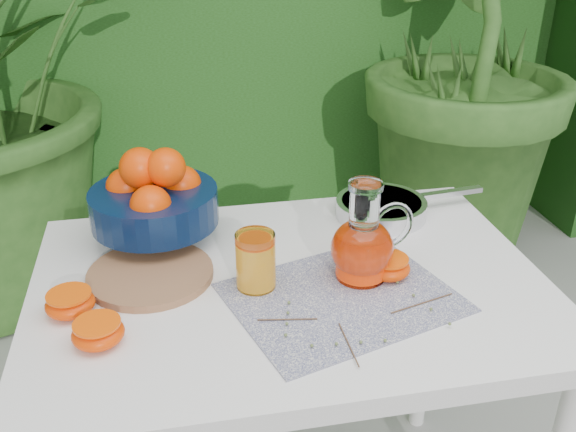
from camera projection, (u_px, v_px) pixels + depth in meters
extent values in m
imported|color=#2D591E|center=(457.00, 39.00, 2.50)|extent=(2.16, 2.16, 1.83)
cube|color=white|center=(290.00, 288.00, 1.27)|extent=(1.00, 0.70, 0.04)
cylinder|color=white|center=(92.00, 367.00, 1.62)|extent=(0.04, 0.04, 0.71)
cylinder|color=white|center=(428.00, 325.00, 1.78)|extent=(0.04, 0.04, 0.71)
cube|color=#0D124C|center=(342.00, 297.00, 1.20)|extent=(0.47, 0.41, 0.00)
cylinder|color=olive|center=(150.00, 274.00, 1.26)|extent=(0.28, 0.28, 0.02)
cylinder|color=black|center=(157.00, 231.00, 1.39)|extent=(0.10, 0.10, 0.04)
cylinder|color=black|center=(154.00, 206.00, 1.37)|extent=(0.29, 0.29, 0.08)
sphere|color=#FC5B02|center=(126.00, 187.00, 1.37)|extent=(0.09, 0.09, 0.08)
sphere|color=#FC5B02|center=(182.00, 185.00, 1.39)|extent=(0.09, 0.09, 0.08)
sphere|color=#FC5B02|center=(151.00, 206.00, 1.29)|extent=(0.09, 0.09, 0.08)
sphere|color=#FC5B02|center=(155.00, 179.00, 1.41)|extent=(0.09, 0.09, 0.08)
sphere|color=#FC5B02|center=(140.00, 168.00, 1.33)|extent=(0.09, 0.09, 0.09)
sphere|color=#FC5B02|center=(166.00, 167.00, 1.32)|extent=(0.09, 0.09, 0.08)
cylinder|color=white|center=(360.00, 274.00, 1.26)|extent=(0.12, 0.12, 0.01)
ellipsoid|color=white|center=(362.00, 248.00, 1.23)|extent=(0.15, 0.15, 0.12)
cylinder|color=white|center=(365.00, 206.00, 1.19)|extent=(0.07, 0.07, 0.08)
cylinder|color=white|center=(366.00, 186.00, 1.17)|extent=(0.08, 0.08, 0.01)
torus|color=white|center=(392.00, 225.00, 1.24)|extent=(0.10, 0.03, 0.10)
cylinder|color=red|center=(362.00, 254.00, 1.24)|extent=(0.12, 0.12, 0.09)
cylinder|color=white|center=(256.00, 260.00, 1.21)|extent=(0.08, 0.08, 0.11)
cylinder|color=#F7A51F|center=(256.00, 265.00, 1.21)|extent=(0.07, 0.07, 0.09)
cylinder|color=#F96007|center=(255.00, 243.00, 1.19)|extent=(0.06, 0.06, 0.00)
cylinder|color=silver|center=(381.00, 208.00, 1.50)|extent=(0.23, 0.23, 0.04)
cylinder|color=silver|center=(381.00, 202.00, 1.49)|extent=(0.20, 0.20, 0.01)
cube|color=silver|center=(452.00, 193.00, 1.54)|extent=(0.16, 0.04, 0.01)
ellipsoid|color=#FC5B02|center=(98.00, 333.00, 1.07)|extent=(0.11, 0.11, 0.04)
cylinder|color=#F96007|center=(97.00, 324.00, 1.06)|extent=(0.10, 0.10, 0.00)
ellipsoid|color=#FC5B02|center=(70.00, 304.00, 1.15)|extent=(0.11, 0.11, 0.04)
cylinder|color=#F96007|center=(68.00, 294.00, 1.14)|extent=(0.10, 0.10, 0.00)
ellipsoid|color=#FC5B02|center=(388.00, 267.00, 1.26)|extent=(0.11, 0.11, 0.04)
cylinder|color=#F96007|center=(388.00, 259.00, 1.25)|extent=(0.10, 0.10, 0.00)
cylinder|color=#513825|center=(349.00, 344.00, 1.07)|extent=(0.00, 0.12, 0.00)
sphere|color=#576736|center=(312.00, 346.00, 1.06)|extent=(0.01, 0.01, 0.01)
sphere|color=#576736|center=(336.00, 344.00, 1.07)|extent=(0.01, 0.01, 0.01)
sphere|color=#576736|center=(361.00, 342.00, 1.07)|extent=(0.01, 0.01, 0.01)
sphere|color=#576736|center=(385.00, 340.00, 1.07)|extent=(0.01, 0.01, 0.01)
cylinder|color=#513825|center=(422.00, 303.00, 1.18)|extent=(0.13, 0.04, 0.00)
sphere|color=#576736|center=(397.00, 282.00, 1.23)|extent=(0.01, 0.01, 0.01)
sphere|color=#576736|center=(414.00, 295.00, 1.19)|extent=(0.01, 0.01, 0.01)
sphere|color=#576736|center=(431.00, 309.00, 1.16)|extent=(0.01, 0.01, 0.01)
sphere|color=#576736|center=(450.00, 324.00, 1.12)|extent=(0.01, 0.01, 0.01)
cylinder|color=#513825|center=(287.00, 319.00, 1.13)|extent=(0.11, 0.02, 0.00)
sphere|color=#576736|center=(286.00, 335.00, 1.09)|extent=(0.01, 0.01, 0.01)
sphere|color=#576736|center=(287.00, 324.00, 1.12)|extent=(0.01, 0.01, 0.01)
sphere|color=#576736|center=(288.00, 313.00, 1.14)|extent=(0.01, 0.01, 0.01)
sphere|color=#576736|center=(289.00, 303.00, 1.17)|extent=(0.01, 0.01, 0.01)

